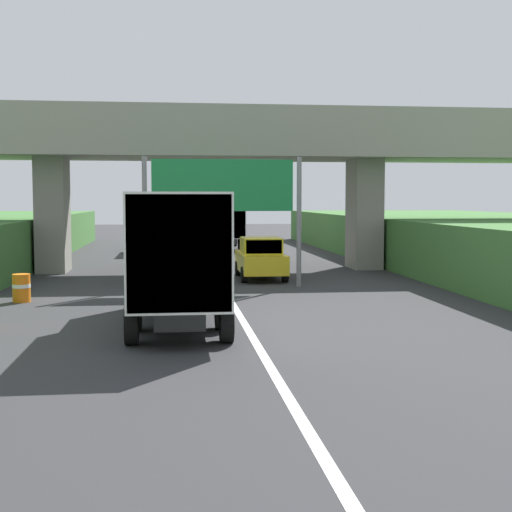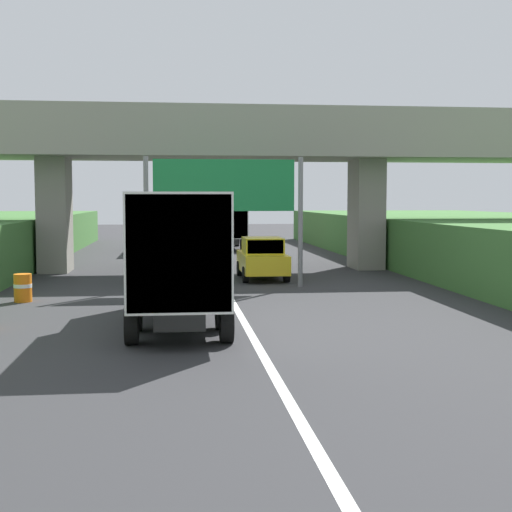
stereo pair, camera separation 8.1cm
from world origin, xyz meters
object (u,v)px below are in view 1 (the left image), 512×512
at_px(truck_white, 178,252).
at_px(car_green, 172,262).
at_px(car_yellow, 261,258).
at_px(truck_black, 174,220).
at_px(construction_barrel_4, 21,288).
at_px(truck_red, 223,220).
at_px(overhead_highway_sign, 223,193).

bearing_deg(truck_white, car_green, 90.80).
height_order(car_yellow, car_green, same).
distance_m(truck_black, construction_barrel_4, 23.32).
height_order(truck_black, construction_barrel_4, truck_black).
xyz_separation_m(truck_red, car_green, (-3.40, -19.44, -1.08)).
relative_size(truck_black, car_yellow, 1.78).
distance_m(truck_red, truck_black, 3.40).
xyz_separation_m(overhead_highway_sign, truck_white, (-1.74, -7.94, -1.59)).
bearing_deg(truck_black, truck_red, 18.39).
relative_size(truck_white, construction_barrel_4, 8.11).
relative_size(truck_red, truck_white, 1.00).
relative_size(truck_black, car_green, 1.78).
distance_m(overhead_highway_sign, truck_black, 19.92).
distance_m(truck_white, car_yellow, 11.29).
height_order(truck_red, truck_black, same).
height_order(truck_white, car_green, truck_white).
xyz_separation_m(overhead_highway_sign, car_green, (-1.87, 1.42, -2.67)).
xyz_separation_m(truck_white, construction_barrel_4, (-4.94, 4.99, -1.47)).
bearing_deg(truck_white, truck_red, 83.53).
height_order(truck_black, truck_white, same).
distance_m(truck_red, truck_white, 28.98).
xyz_separation_m(truck_red, construction_barrel_4, (-8.21, -23.81, -1.47)).
xyz_separation_m(overhead_highway_sign, truck_black, (-1.70, 19.78, -1.59)).
bearing_deg(construction_barrel_4, truck_red, 70.98).
height_order(truck_white, car_yellow, truck_white).
bearing_deg(construction_barrel_4, car_yellow, 34.05).
height_order(car_yellow, construction_barrel_4, car_yellow).
xyz_separation_m(truck_white, car_yellow, (3.49, 10.69, -1.08)).
bearing_deg(car_yellow, truck_red, 90.69).
height_order(truck_red, construction_barrel_4, truck_red).
relative_size(truck_black, truck_white, 1.00).
relative_size(truck_black, construction_barrel_4, 8.11).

